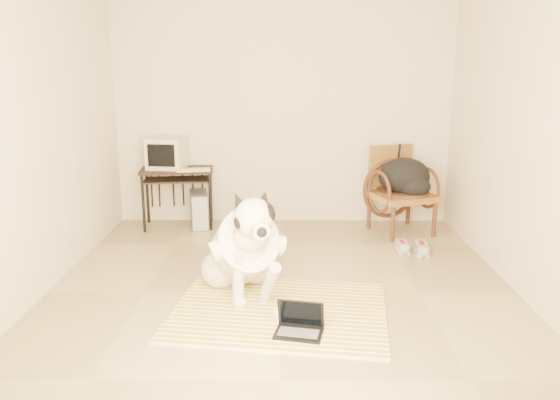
{
  "coord_description": "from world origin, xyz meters",
  "views": [
    {
      "loc": [
        0.02,
        -4.29,
        1.88
      ],
      "look_at": [
        -0.01,
        -0.15,
        0.86
      ],
      "focal_mm": 35.0,
      "sensor_mm": 36.0,
      "label": 1
    }
  ],
  "objects_px": {
    "laptop": "(299,325)",
    "pc_tower": "(199,209)",
    "dog": "(244,250)",
    "backpack": "(406,178)",
    "rattan_chair": "(399,190)",
    "computer_desk": "(177,177)",
    "crt_monitor": "(167,153)"
  },
  "relations": [
    {
      "from": "laptop",
      "to": "pc_tower",
      "type": "bearing_deg",
      "value": 112.64
    },
    {
      "from": "dog",
      "to": "laptop",
      "type": "height_order",
      "value": "dog"
    },
    {
      "from": "dog",
      "to": "laptop",
      "type": "distance_m",
      "value": 0.9
    },
    {
      "from": "pc_tower",
      "to": "backpack",
      "type": "height_order",
      "value": "backpack"
    },
    {
      "from": "laptop",
      "to": "rattan_chair",
      "type": "height_order",
      "value": "rattan_chair"
    },
    {
      "from": "dog",
      "to": "computer_desk",
      "type": "relative_size",
      "value": 1.41
    },
    {
      "from": "rattan_chair",
      "to": "crt_monitor",
      "type": "bearing_deg",
      "value": 175.25
    },
    {
      "from": "computer_desk",
      "to": "crt_monitor",
      "type": "bearing_deg",
      "value": 154.63
    },
    {
      "from": "dog",
      "to": "pc_tower",
      "type": "distance_m",
      "value": 2.11
    },
    {
      "from": "pc_tower",
      "to": "backpack",
      "type": "xyz_separation_m",
      "value": [
        2.39,
        -0.24,
        0.44
      ]
    },
    {
      "from": "dog",
      "to": "pc_tower",
      "type": "relative_size",
      "value": 2.62
    },
    {
      "from": "crt_monitor",
      "to": "pc_tower",
      "type": "xyz_separation_m",
      "value": [
        0.37,
        -0.06,
        -0.67
      ]
    },
    {
      "from": "dog",
      "to": "pc_tower",
      "type": "height_order",
      "value": "dog"
    },
    {
      "from": "crt_monitor",
      "to": "dog",
      "type": "bearing_deg",
      "value": -62.8
    },
    {
      "from": "crt_monitor",
      "to": "rattan_chair",
      "type": "height_order",
      "value": "crt_monitor"
    },
    {
      "from": "pc_tower",
      "to": "backpack",
      "type": "bearing_deg",
      "value": -5.84
    },
    {
      "from": "dog",
      "to": "laptop",
      "type": "bearing_deg",
      "value": -58.19
    },
    {
      "from": "computer_desk",
      "to": "rattan_chair",
      "type": "relative_size",
      "value": 0.91
    },
    {
      "from": "crt_monitor",
      "to": "computer_desk",
      "type": "bearing_deg",
      "value": -25.37
    },
    {
      "from": "laptop",
      "to": "computer_desk",
      "type": "height_order",
      "value": "computer_desk"
    },
    {
      "from": "computer_desk",
      "to": "crt_monitor",
      "type": "relative_size",
      "value": 1.96
    },
    {
      "from": "computer_desk",
      "to": "dog",
      "type": "bearing_deg",
      "value": -64.9
    },
    {
      "from": "computer_desk",
      "to": "backpack",
      "type": "height_order",
      "value": "backpack"
    },
    {
      "from": "backpack",
      "to": "dog",
      "type": "bearing_deg",
      "value": -134.32
    },
    {
      "from": "rattan_chair",
      "to": "backpack",
      "type": "height_order",
      "value": "rattan_chair"
    },
    {
      "from": "dog",
      "to": "backpack",
      "type": "height_order",
      "value": "dog"
    },
    {
      "from": "computer_desk",
      "to": "pc_tower",
      "type": "height_order",
      "value": "computer_desk"
    },
    {
      "from": "pc_tower",
      "to": "backpack",
      "type": "distance_m",
      "value": 2.44
    },
    {
      "from": "rattan_chair",
      "to": "backpack",
      "type": "relative_size",
      "value": 1.7
    },
    {
      "from": "laptop",
      "to": "crt_monitor",
      "type": "height_order",
      "value": "crt_monitor"
    },
    {
      "from": "dog",
      "to": "laptop",
      "type": "relative_size",
      "value": 3.32
    },
    {
      "from": "dog",
      "to": "rattan_chair",
      "type": "xyz_separation_m",
      "value": [
        1.65,
        1.82,
        0.1
      ]
    }
  ]
}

